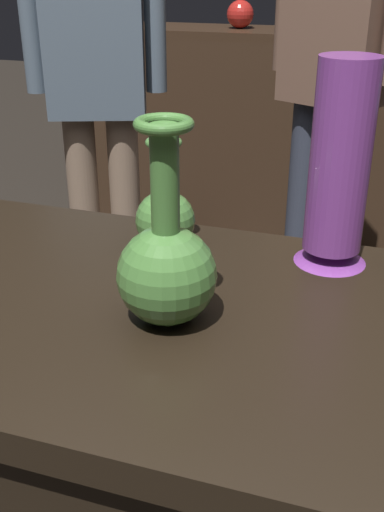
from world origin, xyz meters
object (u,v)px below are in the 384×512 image
object	(u,v)px
visitor_near_left	(96,69)
shelf_vase_left	(240,12)
shelf_vase_center	(355,12)
vase_centerpiece	(167,265)
vase_tall_behind	(165,214)
vase_left_accent	(339,170)
visitor_center_back	(335,49)

from	to	relation	value
visitor_near_left	shelf_vase_left	bearing A→B (deg)	-122.60
visitor_near_left	shelf_vase_center	bearing A→B (deg)	-147.43
vase_centerpiece	shelf_vase_left	xyz separation A→B (m)	(-0.46, 2.23, 0.17)
vase_tall_behind	shelf_vase_center	world-z (taller)	shelf_vase_center
vase_centerpiece	vase_tall_behind	bearing A→B (deg)	110.92
vase_tall_behind	shelf_vase_center	distance (m)	1.95
vase_left_accent	visitor_near_left	bearing A→B (deg)	134.26
shelf_vase_left	vase_centerpiece	bearing A→B (deg)	-78.45
vase_tall_behind	shelf_vase_left	distance (m)	2.04
vase_left_accent	shelf_vase_left	xyz separation A→B (m)	(-0.66, 1.96, 0.10)
vase_left_accent	visitor_center_back	distance (m)	1.11
vase_tall_behind	visitor_near_left	world-z (taller)	visitor_near_left
vase_left_accent	visitor_near_left	xyz separation A→B (m)	(-0.89, 0.91, -0.02)
vase_left_accent	visitor_near_left	world-z (taller)	visitor_near_left
vase_centerpiece	vase_tall_behind	world-z (taller)	vase_centerpiece
vase_tall_behind	vase_centerpiece	bearing A→B (deg)	-69.08
vase_centerpiece	visitor_near_left	distance (m)	1.37
vase_left_accent	vase_tall_behind	bearing A→B (deg)	-173.16
visitor_center_back	shelf_vase_center	bearing A→B (deg)	-63.54
vase_left_accent	shelf_vase_center	bearing A→B (deg)	94.22
vase_left_accent	shelf_vase_left	bearing A→B (deg)	108.61
vase_centerpiece	visitor_center_back	distance (m)	1.38
shelf_vase_center	shelf_vase_left	xyz separation A→B (m)	(-0.52, 0.06, -0.02)
vase_tall_behind	visitor_center_back	bearing A→B (deg)	81.99
shelf_vase_center	vase_centerpiece	bearing A→B (deg)	-91.70
visitor_center_back	visitor_near_left	bearing A→B (deg)	40.32
shelf_vase_center	visitor_near_left	bearing A→B (deg)	-127.10
shelf_vase_left	visitor_near_left	size ratio (longest dim) A/B	0.13
vase_tall_behind	shelf_vase_left	world-z (taller)	shelf_vase_left
vase_centerpiece	vase_left_accent	size ratio (longest dim) A/B	0.86
vase_centerpiece	visitor_near_left	bearing A→B (deg)	120.07
shelf_vase_left	visitor_center_back	size ratio (longest dim) A/B	0.13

